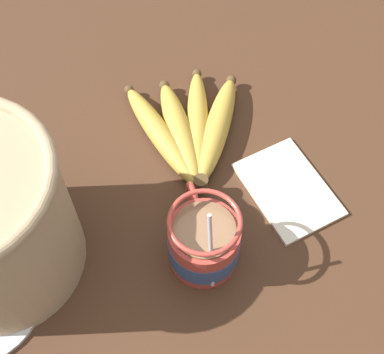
{
  "coord_description": "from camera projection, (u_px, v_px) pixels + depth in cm",
  "views": [
    {
      "loc": [
        -34.24,
        10.0,
        66.98
      ],
      "look_at": [
        1.68,
        1.1,
        7.66
      ],
      "focal_mm": 50.0,
      "sensor_mm": 36.0,
      "label": 1
    }
  ],
  "objects": [
    {
      "name": "coffee_mug",
      "position": [
        204.0,
        242.0,
        0.65
      ],
      "size": [
        12.79,
        8.87,
        14.4
      ],
      "color": "#B23D33",
      "rests_on": "table"
    },
    {
      "name": "banana_bunch",
      "position": [
        190.0,
        130.0,
        0.78
      ],
      "size": [
        22.2,
        18.79,
        4.12
      ],
      "color": "#4C381E",
      "rests_on": "table"
    },
    {
      "name": "table",
      "position": [
        203.0,
        208.0,
        0.74
      ],
      "size": [
        99.82,
        99.82,
        3.16
      ],
      "color": "#422819",
      "rests_on": "ground"
    },
    {
      "name": "napkin",
      "position": [
        288.0,
        189.0,
        0.74
      ],
      "size": [
        16.14,
        13.03,
        0.6
      ],
      "color": "beige",
      "rests_on": "table"
    }
  ]
}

